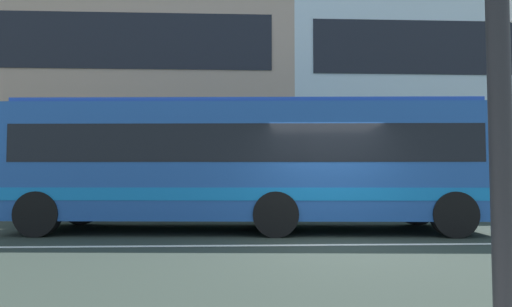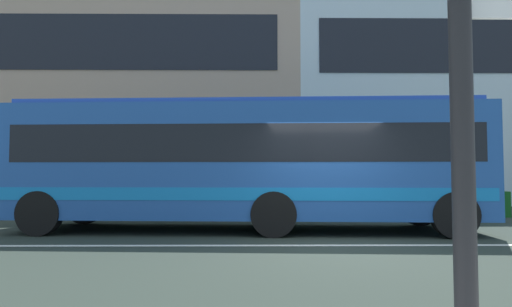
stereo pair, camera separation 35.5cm
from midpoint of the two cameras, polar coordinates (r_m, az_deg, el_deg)
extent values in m
plane|color=#28322A|center=(8.65, 11.39, -11.82)|extent=(160.00, 160.00, 0.00)
cube|color=silver|center=(8.65, 11.39, -11.79)|extent=(60.00, 0.16, 0.01)
cube|color=#17531C|center=(14.28, 2.83, -6.62)|extent=(15.17, 1.10, 0.82)
cube|color=tan|center=(25.89, -23.97, 7.99)|extent=(24.95, 9.86, 12.21)
cube|color=black|center=(21.78, -29.23, 12.78)|extent=(22.95, 0.04, 2.44)
cube|color=silver|center=(26.83, 27.32, 7.45)|extent=(20.31, 9.86, 11.99)
cube|color=#1F4D98|center=(10.64, -0.35, -1.17)|extent=(11.23, 3.15, 2.63)
cube|color=black|center=(10.66, -0.35, 0.95)|extent=(10.57, 3.13, 0.84)
cube|color=#1471BB|center=(10.65, -0.36, -5.07)|extent=(11.01, 3.16, 0.28)
cube|color=#23459B|center=(10.77, -0.35, 6.16)|extent=(10.76, 2.72, 0.12)
cube|color=black|center=(12.29, -27.23, 0.76)|extent=(0.15, 2.12, 0.93)
cylinder|color=black|center=(10.79, -25.84, -7.11)|extent=(1.01, 0.34, 1.00)
cylinder|color=black|center=(12.88, -20.86, -6.46)|extent=(1.01, 0.34, 1.00)
cylinder|color=black|center=(9.50, 3.42, -8.01)|extent=(1.01, 0.34, 1.00)
cylinder|color=black|center=(11.82, 3.28, -6.99)|extent=(1.01, 0.34, 1.00)
cylinder|color=black|center=(10.30, 25.67, -7.33)|extent=(1.01, 0.34, 1.00)
cylinder|color=black|center=(12.47, 21.47, -6.58)|extent=(1.01, 0.34, 1.00)
cylinder|color=black|center=(3.13, 28.44, 9.12)|extent=(0.14, 0.14, 3.69)
cube|color=silver|center=(3.40, 32.86, 16.02)|extent=(0.56, 0.03, 0.16)
camera|label=1|loc=(0.18, -89.06, -0.05)|focal=30.30mm
camera|label=2|loc=(0.18, 90.94, 0.05)|focal=30.30mm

